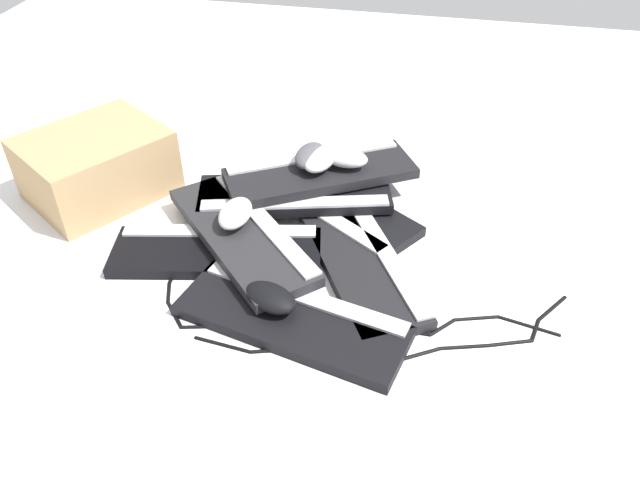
{
  "coord_description": "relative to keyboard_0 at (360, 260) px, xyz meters",
  "views": [
    {
      "loc": [
        0.2,
        -0.96,
        0.86
      ],
      "look_at": [
        -0.02,
        0.04,
        0.04
      ],
      "focal_mm": 35.0,
      "sensor_mm": 36.0,
      "label": 1
    }
  ],
  "objects": [
    {
      "name": "ground_plane",
      "position": [
        -0.07,
        -0.03,
        -0.01
      ],
      "size": [
        3.2,
        3.2,
        0.0
      ],
      "primitive_type": "plane",
      "color": "white"
    },
    {
      "name": "keyboard_0",
      "position": [
        0.0,
        0.0,
        0.0
      ],
      "size": [
        0.35,
        0.46,
        0.03
      ],
      "color": "black",
      "rests_on": "ground"
    },
    {
      "name": "keyboard_1",
      "position": [
        -0.1,
        0.19,
        0.0
      ],
      "size": [
        0.45,
        0.37,
        0.03
      ],
      "color": "black",
      "rests_on": "ground"
    },
    {
      "name": "keyboard_2",
      "position": [
        -0.3,
        -0.03,
        0.0
      ],
      "size": [
        0.46,
        0.23,
        0.03
      ],
      "color": "black",
      "rests_on": "ground"
    },
    {
      "name": "keyboard_3",
      "position": [
        -0.1,
        -0.2,
        0.0
      ],
      "size": [
        0.46,
        0.25,
        0.03
      ],
      "color": "black",
      "rests_on": "ground"
    },
    {
      "name": "keyboard_4",
      "position": [
        -0.25,
        -0.0,
        0.03
      ],
      "size": [
        0.41,
        0.42,
        0.03
      ],
      "color": "#232326",
      "rests_on": "keyboard_2"
    },
    {
      "name": "keyboard_5",
      "position": [
        -0.18,
        0.16,
        0.03
      ],
      "size": [
        0.46,
        0.26,
        0.03
      ],
      "color": "black",
      "rests_on": "keyboard_1"
    },
    {
      "name": "keyboard_6",
      "position": [
        -0.13,
        0.22,
        0.06
      ],
      "size": [
        0.46,
        0.35,
        0.03
      ],
      "color": "black",
      "rests_on": "keyboard_5"
    },
    {
      "name": "mouse_0",
      "position": [
        -0.14,
        -0.18,
        0.04
      ],
      "size": [
        0.13,
        0.11,
        0.04
      ],
      "primitive_type": "ellipsoid",
      "rotation": [
        0.0,
        0.0,
        2.72
      ],
      "color": "black",
      "rests_on": "keyboard_3"
    },
    {
      "name": "mouse_1",
      "position": [
        -0.27,
        0.02,
        0.07
      ],
      "size": [
        0.07,
        0.11,
        0.04
      ],
      "primitive_type": "ellipsoid",
      "rotation": [
        0.0,
        0.0,
        4.7
      ],
      "color": "silver",
      "rests_on": "keyboard_4"
    },
    {
      "name": "mouse_2",
      "position": [
        -0.16,
        0.24,
        0.1
      ],
      "size": [
        0.07,
        0.11,
        0.04
      ],
      "primitive_type": "ellipsoid",
      "rotation": [
        0.0,
        0.0,
        4.64
      ],
      "color": "#4C4C51",
      "rests_on": "keyboard_6"
    },
    {
      "name": "mouse_3",
      "position": [
        -0.08,
        0.24,
        0.1
      ],
      "size": [
        0.12,
        0.08,
        0.04
      ],
      "primitive_type": "ellipsoid",
      "rotation": [
        0.0,
        0.0,
        6.16
      ],
      "color": "#B7B7BC",
      "rests_on": "keyboard_6"
    },
    {
      "name": "mouse_4",
      "position": [
        -0.13,
        0.22,
        0.1
      ],
      "size": [
        0.09,
        0.12,
        0.04
      ],
      "primitive_type": "ellipsoid",
      "rotation": [
        0.0,
        0.0,
        4.51
      ],
      "color": "silver",
      "rests_on": "keyboard_6"
    },
    {
      "name": "cable_0",
      "position": [
        -0.04,
        -0.17,
        -0.01
      ],
      "size": [
        0.77,
        0.2,
        0.01
      ],
      "color": "black",
      "rests_on": "ground"
    },
    {
      "name": "cable_1",
      "position": [
        0.11,
        -0.2,
        -0.01
      ],
      "size": [
        0.68,
        0.28,
        0.01
      ],
      "color": "black",
      "rests_on": "ground"
    },
    {
      "name": "cardboard_box",
      "position": [
        -0.66,
        0.14,
        0.06
      ],
      "size": [
        0.38,
        0.4,
        0.15
      ],
      "primitive_type": "cube",
      "rotation": [
        0.0,
        0.0,
        0.99
      ],
      "color": "tan",
      "rests_on": "ground"
    }
  ]
}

